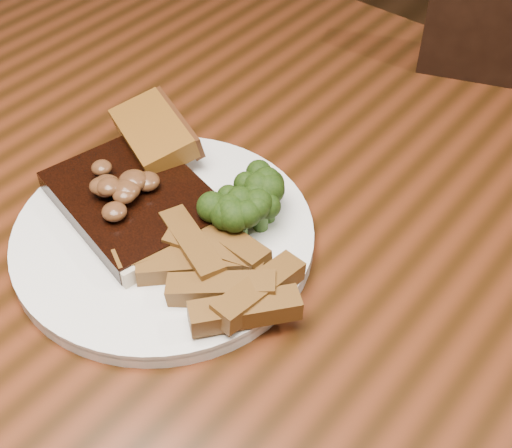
% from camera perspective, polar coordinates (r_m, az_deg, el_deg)
% --- Properties ---
extents(dining_table, '(1.60, 0.90, 0.75)m').
position_cam_1_polar(dining_table, '(0.74, -1.20, -6.06)').
color(dining_table, '#4E210F').
rests_on(dining_table, ground).
extents(plate, '(0.33, 0.33, 0.01)m').
position_cam_1_polar(plate, '(0.66, -7.37, -1.10)').
color(plate, white).
rests_on(plate, dining_table).
extents(steak, '(0.18, 0.15, 0.02)m').
position_cam_1_polar(steak, '(0.68, -9.71, 1.90)').
color(steak, black).
rests_on(steak, plate).
extents(steak_bone, '(0.14, 0.05, 0.02)m').
position_cam_1_polar(steak_bone, '(0.66, -13.03, -0.81)').
color(steak_bone, '#C4B398').
rests_on(steak_bone, plate).
extents(mushroom_pile, '(0.07, 0.07, 0.03)m').
position_cam_1_polar(mushroom_pile, '(0.66, -10.39, 3.22)').
color(mushroom_pile, brown).
rests_on(mushroom_pile, steak).
extents(garlic_bread, '(0.11, 0.09, 0.02)m').
position_cam_1_polar(garlic_bread, '(0.73, -8.08, 6.04)').
color(garlic_bread, brown).
rests_on(garlic_bread, plate).
extents(potato_wedges, '(0.12, 0.12, 0.02)m').
position_cam_1_polar(potato_wedges, '(0.60, -3.67, -4.27)').
color(potato_wedges, brown).
rests_on(potato_wedges, plate).
extents(broccoli_cluster, '(0.08, 0.08, 0.04)m').
position_cam_1_polar(broccoli_cluster, '(0.64, 0.30, 0.88)').
color(broccoli_cluster, '#23380C').
rests_on(broccoli_cluster, plate).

